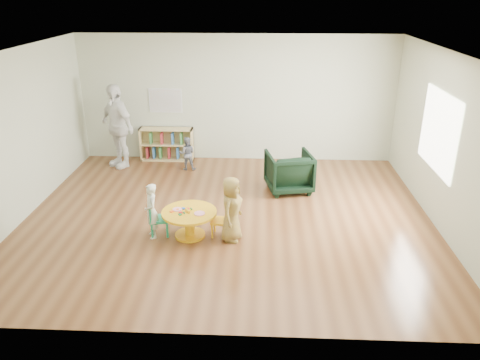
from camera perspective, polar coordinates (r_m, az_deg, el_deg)
The scene contains 11 objects.
room at distance 7.52m, azimuth -1.54°, elevation 8.48°, with size 7.10×7.00×2.80m.
activity_table at distance 7.49m, azimuth -6.19°, elevation -4.75°, with size 0.87×0.87×0.48m.
kid_chair_left at distance 7.60m, azimuth -10.17°, elevation -4.60°, with size 0.36×0.36×0.56m.
kid_chair_right at distance 7.48m, azimuth -2.15°, elevation -4.89°, with size 0.30×0.30×0.52m.
bookshelf at distance 10.89m, azimuth -8.95°, elevation 4.35°, with size 1.20×0.30×0.75m.
alphabet_poster at distance 10.75m, azimuth -9.07°, elevation 9.54°, with size 0.74×0.01×0.54m.
armchair at distance 9.13m, azimuth 5.99°, elevation 1.02°, with size 0.83×0.85×0.77m, color black.
child_left at distance 7.50m, azimuth -10.74°, elevation -3.74°, with size 0.33×0.22×0.90m, color silver.
child_right at distance 7.25m, azimuth -1.05°, elevation -3.58°, with size 0.51×0.33×1.05m, color yellow.
toddler at distance 10.20m, azimuth -6.46°, elevation 3.24°, with size 0.36×0.28×0.74m, color #162038.
adult_caretaker at distance 10.55m, azimuth -14.76°, elevation 6.39°, with size 1.07×0.45×1.83m, color white.
Camera 1 is at (0.56, -7.28, 3.72)m, focal length 35.00 mm.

